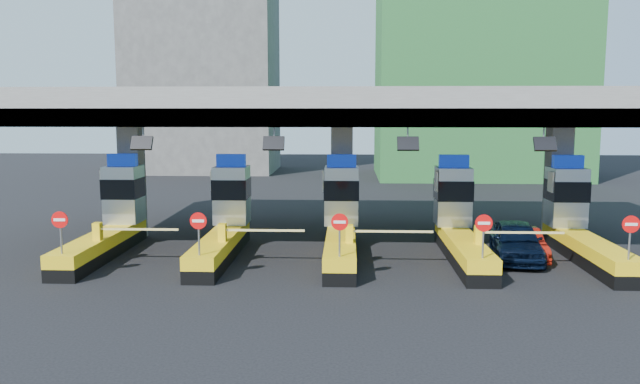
{
  "coord_description": "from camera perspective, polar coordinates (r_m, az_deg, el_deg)",
  "views": [
    {
      "loc": [
        0.26,
        -26.11,
        6.16
      ],
      "look_at": [
        -0.89,
        0.0,
        2.69
      ],
      "focal_mm": 35.0,
      "sensor_mm": 36.0,
      "label": 1
    }
  ],
  "objects": [
    {
      "name": "red_car",
      "position": [
        27.31,
        18.09,
        -4.51
      ],
      "size": [
        1.46,
        3.84,
        1.25
      ],
      "primitive_type": "imported",
      "rotation": [
        0.0,
        0.0,
        -0.04
      ],
      "color": "#9F170C",
      "rests_on": "ground"
    },
    {
      "name": "toll_lane_far_left",
      "position": [
        28.71,
        -18.46,
        -2.38
      ],
      "size": [
        4.43,
        8.0,
        4.16
      ],
      "color": "black",
      "rests_on": "ground"
    },
    {
      "name": "ground",
      "position": [
        26.83,
        1.92,
        -5.71
      ],
      "size": [
        120.0,
        120.0,
        0.0
      ],
      "primitive_type": "plane",
      "color": "black",
      "rests_on": "ground"
    },
    {
      "name": "bg_building_concrete",
      "position": [
        63.79,
        -10.55,
        10.0
      ],
      "size": [
        14.0,
        10.0,
        18.0
      ],
      "primitive_type": "cube",
      "color": "#4C4C49",
      "rests_on": "ground"
    },
    {
      "name": "toll_canopy",
      "position": [
        28.98,
        2.04,
        7.51
      ],
      "size": [
        28.0,
        12.09,
        7.0
      ],
      "color": "slate",
      "rests_on": "ground"
    },
    {
      "name": "toll_lane_right",
      "position": [
        27.23,
        12.53,
        -2.69
      ],
      "size": [
        4.43,
        8.0,
        4.16
      ],
      "color": "black",
      "rests_on": "ground"
    },
    {
      "name": "toll_lane_far_right",
      "position": [
        28.53,
        22.48,
        -2.62
      ],
      "size": [
        4.43,
        8.0,
        4.16
      ],
      "color": "black",
      "rests_on": "ground"
    },
    {
      "name": "van",
      "position": [
        26.94,
        17.49,
        -4.26
      ],
      "size": [
        2.51,
        4.92,
        1.6
      ],
      "primitive_type": "imported",
      "rotation": [
        0.0,
        0.0,
        -0.13
      ],
      "color": "black",
      "rests_on": "ground"
    },
    {
      "name": "toll_lane_center",
      "position": [
        26.82,
        1.94,
        -2.67
      ],
      "size": [
        4.43,
        8.0,
        4.16
      ],
      "color": "black",
      "rests_on": "ground"
    },
    {
      "name": "bg_building_scaffold",
      "position": [
        59.8,
        14.32,
        14.87
      ],
      "size": [
        18.0,
        12.0,
        28.0
      ],
      "primitive_type": "cube",
      "color": "#1E5926",
      "rests_on": "ground"
    },
    {
      "name": "toll_lane_left",
      "position": [
        27.33,
        -8.61,
        -2.56
      ],
      "size": [
        4.43,
        8.0,
        4.16
      ],
      "color": "black",
      "rests_on": "ground"
    }
  ]
}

